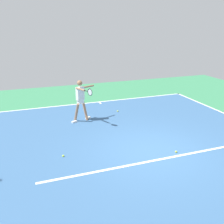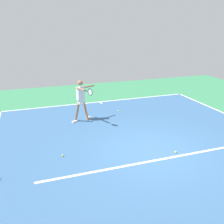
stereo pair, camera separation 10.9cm
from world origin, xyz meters
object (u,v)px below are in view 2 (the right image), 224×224
object	(u,v)px
tennis_ball_centre_court	(118,111)
tennis_ball_by_sideline	(176,152)
tennis_player	(81,98)
tennis_ball_by_baseline	(63,156)

from	to	relation	value
tennis_ball_centre_court	tennis_ball_by_sideline	bearing A→B (deg)	93.92
tennis_ball_centre_court	tennis_player	bearing A→B (deg)	17.05
tennis_ball_by_sideline	tennis_ball_centre_court	size ratio (longest dim) A/B	1.00
tennis_player	tennis_ball_centre_court	size ratio (longest dim) A/B	27.84
tennis_player	tennis_ball_centre_court	distance (m)	2.28
tennis_ball_centre_court	tennis_ball_by_baseline	world-z (taller)	same
tennis_player	tennis_ball_centre_court	bearing A→B (deg)	174.46
tennis_player	tennis_ball_by_baseline	world-z (taller)	tennis_player
tennis_ball_by_sideline	tennis_ball_by_baseline	xyz separation A→B (m)	(3.60, -1.00, 0.00)
tennis_ball_by_sideline	tennis_ball_by_baseline	bearing A→B (deg)	-15.58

